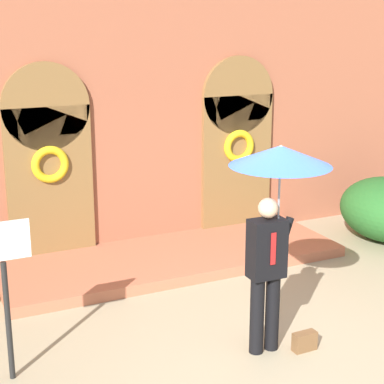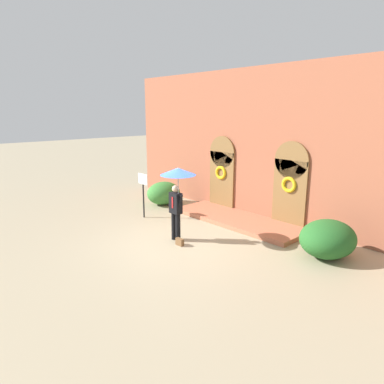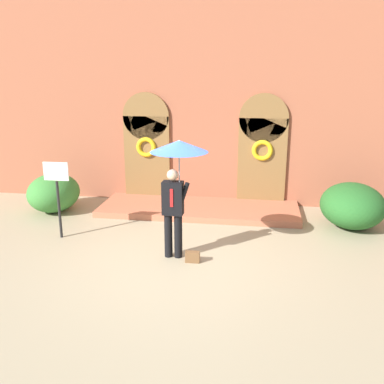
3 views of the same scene
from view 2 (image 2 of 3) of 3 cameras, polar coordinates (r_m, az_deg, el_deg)
name	(u,v)px [view 2 (image 2 of 3)]	position (r m, az deg, el deg)	size (l,w,h in m)	color
ground_plane	(174,242)	(10.92, -2.97, -8.36)	(80.00, 80.00, 0.00)	tan
building_facade	(258,148)	(13.24, 10.97, 7.25)	(14.00, 2.30, 5.60)	#9E563D
person_with_umbrella	(177,182)	(10.47, -2.44, 1.65)	(1.10, 1.10, 2.36)	black
handbag	(180,242)	(10.64, -2.06, -8.31)	(0.28, 0.12, 0.22)	brown
sign_post	(143,188)	(13.18, -8.14, 0.65)	(0.56, 0.06, 1.72)	black
shrub_left	(164,193)	(15.13, -4.75, -0.18)	(1.31, 1.54, 1.00)	#387A33
shrub_right	(328,239)	(10.45, 21.67, -7.26)	(1.49, 1.74, 1.06)	#235B23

